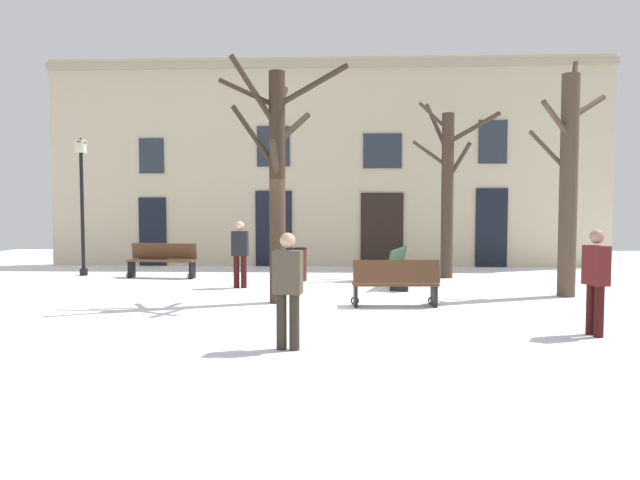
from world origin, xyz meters
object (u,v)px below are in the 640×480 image
streetlamp (82,192)px  person_near_bench (240,251)px  bench_by_litter_bin (163,260)px  litter_bin (299,264)px  person_crossing_plaza (288,286)px  tree_left_of_center (277,174)px  tree_center (448,187)px  person_strolling (596,278)px  bench_near_lamp (395,283)px  tree_near_facade (569,180)px  bench_far_corner (404,267)px

streetlamp → person_near_bench: streetlamp is taller
bench_by_litter_bin → person_near_bench: 3.17m
litter_bin → person_crossing_plaza: 7.35m
person_near_bench → person_crossing_plaza: bearing=-70.2°
tree_left_of_center → streetlamp: 7.53m
tree_center → person_crossing_plaza: tree_center is taller
tree_left_of_center → person_strolling: bearing=-28.9°
tree_center → bench_by_litter_bin: size_ratio=2.55×
bench_near_lamp → person_strolling: bearing=136.2°
tree_near_facade → tree_left_of_center: 6.30m
tree_near_facade → bench_near_lamp: tree_near_facade is taller
tree_left_of_center → bench_near_lamp: tree_left_of_center is taller
litter_bin → bench_far_corner: bearing=-20.5°
tree_center → litter_bin: (-4.03, -0.88, -2.05)m
bench_by_litter_bin → person_strolling: size_ratio=1.21×
tree_left_of_center → person_near_bench: tree_left_of_center is taller
tree_center → bench_far_corner: (-1.39, -1.86, -2.01)m
tree_center → person_near_bench: bearing=-157.3°
bench_far_corner → person_crossing_plaza: person_crossing_plaza is taller
tree_center → person_strolling: size_ratio=3.07×
bench_far_corner → streetlamp: bearing=95.1°
tree_left_of_center → tree_center: 6.07m
tree_center → person_crossing_plaza: (-3.64, -8.21, -1.62)m
bench_near_lamp → person_strolling: size_ratio=1.07×
tree_left_of_center → streetlamp: bearing=143.8°
bench_by_litter_bin → person_crossing_plaza: person_crossing_plaza is taller
person_near_bench → bench_by_litter_bin: bearing=146.4°
tree_center → litter_bin: bearing=-167.7°
tree_left_of_center → bench_near_lamp: size_ratio=2.86×
person_crossing_plaza → tree_left_of_center: bearing=-72.7°
person_crossing_plaza → person_strolling: bearing=-158.7°
person_crossing_plaza → person_strolling: person_strolling is taller
bench_far_corner → tree_center: bearing=-19.4°
bench_far_corner → person_crossing_plaza: bearing=178.0°
bench_near_lamp → person_near_bench: bearing=-38.2°
bench_far_corner → person_near_bench: bearing=113.0°
bench_far_corner → bench_near_lamp: (-0.47, -2.90, -0.02)m
bench_far_corner → person_near_bench: size_ratio=1.18×
bench_near_lamp → bench_by_litter_bin: bearing=-38.8°
tree_center → person_crossing_plaza: size_ratio=3.09×
person_crossing_plaza → person_strolling: 4.65m
tree_center → person_near_bench: (-5.37, -2.25, -1.60)m
bench_by_litter_bin → bench_near_lamp: bearing=-30.5°
tree_left_of_center → bench_by_litter_bin: bearing=132.2°
litter_bin → person_strolling: (4.93, -6.31, 0.44)m
person_strolling → person_near_bench: person_near_bench is taller
tree_near_facade → litter_bin: size_ratio=5.95×
bench_by_litter_bin → bench_far_corner: bearing=-7.3°
litter_bin → tree_center: bearing=12.3°
tree_center → streetlamp: bearing=179.5°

